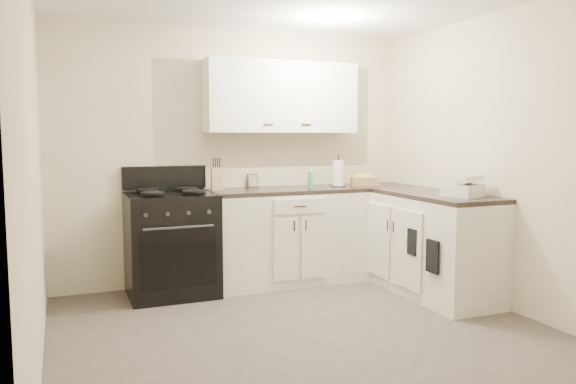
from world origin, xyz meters
name	(u,v)px	position (x,y,z in m)	size (l,w,h in m)	color
floor	(311,337)	(0.00, 0.00, 0.00)	(3.60, 3.60, 0.00)	#473F38
wall_back	(237,157)	(0.00, 1.80, 1.25)	(3.60, 3.60, 0.00)	beige
wall_right	(509,161)	(1.80, 0.00, 1.25)	(3.60, 3.60, 0.00)	beige
wall_left	(32,172)	(-1.80, 0.00, 1.25)	(3.60, 3.60, 0.00)	beige
wall_front	(493,188)	(0.00, -1.80, 1.25)	(3.60, 3.60, 0.00)	beige
base_cabinets_back	(287,237)	(0.43, 1.50, 0.45)	(1.55, 0.60, 0.90)	white
base_cabinets_right	(416,241)	(1.50, 0.85, 0.45)	(0.60, 1.90, 0.90)	white
countertop_back	(287,190)	(0.43, 1.50, 0.92)	(1.55, 0.60, 0.04)	black
countertop_right	(417,192)	(1.50, 0.85, 0.92)	(0.60, 1.90, 0.04)	black
upper_cabinets	(282,97)	(0.43, 1.65, 1.84)	(1.55, 0.30, 0.70)	white
stove	(171,245)	(-0.73, 1.48, 0.46)	(0.79, 0.67, 0.95)	black
knife_block	(217,179)	(-0.27, 1.58, 1.05)	(0.10, 0.09, 0.22)	tan
paper_towel	(338,173)	(0.99, 1.50, 1.07)	(0.11, 0.11, 0.27)	white
soap_bottle	(310,180)	(0.65, 1.43, 1.02)	(0.06, 0.06, 0.17)	#41AA5E
picture_frame	(253,181)	(0.15, 1.76, 1.01)	(0.11, 0.01, 0.13)	black
wicker_basket	(365,181)	(1.30, 1.51, 0.99)	(0.27, 0.18, 0.09)	#A87E4F
countertop_grill	(463,190)	(1.54, 0.25, 0.99)	(0.29, 0.27, 0.11)	white
glass_jar	(459,188)	(1.46, 0.20, 1.02)	(0.10, 0.10, 0.16)	silver
oven_mitt_near	(432,256)	(1.18, 0.16, 0.47)	(0.02, 0.16, 0.28)	black
oven_mitt_far	(412,242)	(1.18, 0.45, 0.53)	(0.02, 0.13, 0.23)	black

